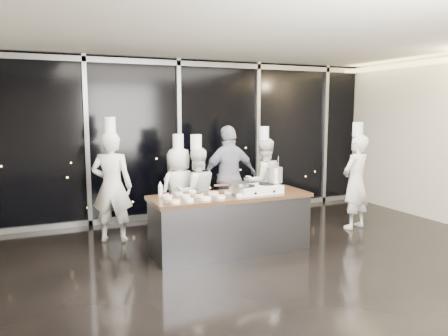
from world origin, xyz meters
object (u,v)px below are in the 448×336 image
object	(u,v)px
demo_counter	(230,223)
frying_pan	(238,184)
guest	(229,177)
chef_right	(263,181)
chef_far_left	(112,186)
chef_center	(196,192)
stove	(257,189)
stock_pot	(275,175)
chef_left	(179,190)
chef_side	(356,181)

from	to	relation	value
demo_counter	frying_pan	xyz separation A→B (m)	(0.09, -0.09, 0.61)
guest	chef_right	distance (m)	0.69
chef_far_left	chef_center	world-z (taller)	chef_far_left
demo_counter	stove	xyz separation A→B (m)	(0.42, -0.07, 0.51)
stock_pot	chef_center	size ratio (longest dim) A/B	0.14
chef_far_left	chef_left	bearing A→B (deg)	-156.22
chef_far_left	chef_center	distance (m)	1.42
frying_pan	stock_pot	world-z (taller)	stock_pot
chef_center	guest	distance (m)	0.86
chef_side	chef_right	bearing A→B (deg)	-50.93
stove	chef_side	bearing A→B (deg)	4.91
demo_counter	frying_pan	distance (m)	0.63
chef_side	chef_left	bearing A→B (deg)	-34.37
demo_counter	stock_pot	xyz separation A→B (m)	(0.76, -0.03, 0.71)
demo_counter	frying_pan	size ratio (longest dim) A/B	4.29
chef_center	chef_right	xyz separation A→B (m)	(1.46, 0.26, 0.05)
chef_left	stock_pot	bearing A→B (deg)	113.58
chef_far_left	chef_center	xyz separation A→B (m)	(1.38, -0.30, -0.16)
chef_far_left	chef_left	size ratio (longest dim) A/B	1.17
frying_pan	chef_center	distance (m)	1.16
stock_pot	chef_left	size ratio (longest dim) A/B	0.14
frying_pan	chef_far_left	xyz separation A→B (m)	(-1.65, 1.39, -0.13)
chef_right	chef_side	bearing A→B (deg)	145.57
chef_left	chef_right	xyz separation A→B (m)	(1.68, -0.02, 0.05)
demo_counter	chef_left	bearing A→B (deg)	107.76
chef_left	chef_right	distance (m)	1.68
chef_side	chef_far_left	bearing A→B (deg)	-29.99
chef_center	guest	bearing A→B (deg)	-156.53
frying_pan	stock_pot	distance (m)	0.68
stove	chef_center	size ratio (longest dim) A/B	0.43
stove	chef_far_left	xyz separation A→B (m)	(-1.98, 1.37, -0.03)
stove	stock_pot	size ratio (longest dim) A/B	3.17
chef_center	chef_right	world-z (taller)	chef_right
stock_pot	chef_left	world-z (taller)	chef_left
chef_far_left	chef_right	size ratio (longest dim) A/B	1.10
chef_center	stock_pot	bearing A→B (deg)	132.68
chef_far_left	stock_pot	bearing A→B (deg)	174.69
guest	frying_pan	bearing A→B (deg)	66.58
stove	chef_side	xyz separation A→B (m)	(2.26, 0.38, -0.08)
chef_center	chef_side	distance (m)	2.95
demo_counter	chef_side	size ratio (longest dim) A/B	1.25
stock_pot	guest	world-z (taller)	guest
stove	frying_pan	world-z (taller)	frying_pan
chef_left	chef_right	bearing A→B (deg)	161.15
chef_far_left	guest	size ratio (longest dim) A/B	1.09
demo_counter	guest	size ratio (longest dim) A/B	1.30
chef_left	chef_center	world-z (taller)	same
stove	stock_pot	bearing A→B (deg)	1.62
stove	stock_pot	xyz separation A→B (m)	(0.34, 0.04, 0.20)
frying_pan	chef_side	xyz separation A→B (m)	(2.59, 0.40, -0.18)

